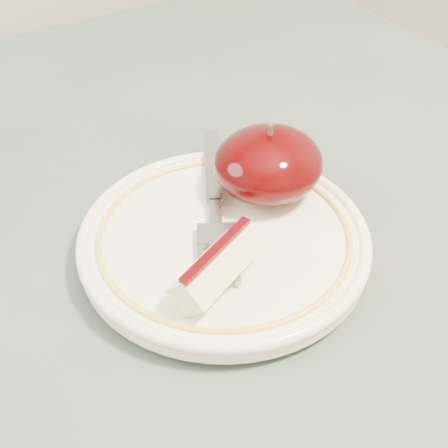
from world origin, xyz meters
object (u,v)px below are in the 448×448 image
apple_half (268,164)px  fork (215,202)px  table (160,376)px  plate (224,239)px

apple_half → fork: bearing=174.7°
fork → table: bearing=147.2°
plate → fork: bearing=70.4°
plate → apple_half: bearing=24.9°
plate → fork: (0.01, 0.03, 0.01)m
fork → apple_half: bearing=-66.0°
table → plate: bearing=9.0°
table → apple_half: bearing=16.6°
apple_half → fork: apple_half is taller
table → apple_half: size_ratio=11.08×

